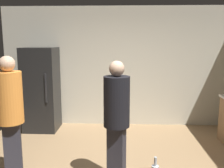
{
  "coord_description": "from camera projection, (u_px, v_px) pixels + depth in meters",
  "views": [
    {
      "loc": [
        0.05,
        -3.05,
        1.93
      ],
      "look_at": [
        -0.1,
        0.7,
        1.28
      ],
      "focal_mm": 39.98,
      "sensor_mm": 36.0,
      "label": 1
    }
  ],
  "objects": [
    {
      "name": "wall_back",
      "position": [
        120.0,
        67.0,
        5.69
      ],
      "size": [
        5.32,
        0.06,
        2.7
      ],
      "primitive_type": "cube",
      "color": "beige",
      "rests_on": "ground_plane"
    },
    {
      "name": "refrigerator",
      "position": [
        41.0,
        89.0,
        5.41
      ],
      "size": [
        0.7,
        0.68,
        1.8
      ],
      "color": "black",
      "rests_on": "ground_plane"
    },
    {
      "name": "person_in_orange_shirt",
      "position": [
        10.0,
        111.0,
        3.28
      ],
      "size": [
        0.43,
        0.43,
        1.75
      ],
      "rotation": [
        0.0,
        0.0,
        -1.23
      ],
      "color": "#2D2D38",
      "rests_on": "ground_plane"
    },
    {
      "name": "person_in_black_shirt",
      "position": [
        117.0,
        115.0,
        3.24
      ],
      "size": [
        0.43,
        0.43,
        1.69
      ],
      "rotation": [
        0.0,
        0.0,
        -1.88
      ],
      "color": "#2D2D38",
      "rests_on": "ground_plane"
    }
  ]
}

